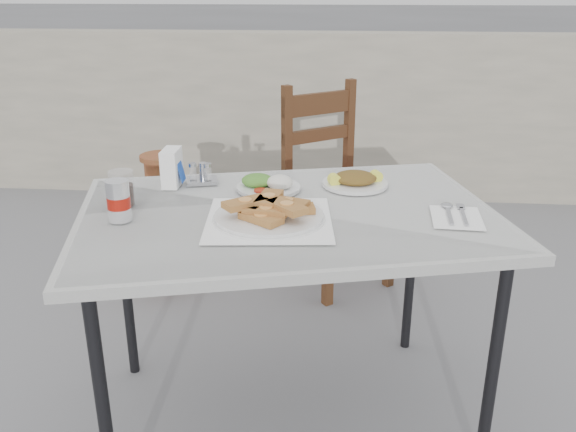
# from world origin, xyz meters

# --- Properties ---
(ground) EXTENTS (80.00, 80.00, 0.00)m
(ground) POSITION_xyz_m (0.00, 0.00, 0.00)
(ground) COLOR #5E5E60
(ground) RESTS_ON ground
(cafe_table) EXTENTS (1.56, 1.24, 0.84)m
(cafe_table) POSITION_xyz_m (-0.15, -0.11, 0.78)
(cafe_table) COLOR black
(cafe_table) RESTS_ON ground
(pide_plate) EXTENTS (0.43, 0.43, 0.08)m
(pide_plate) POSITION_xyz_m (-0.20, -0.21, 0.87)
(pide_plate) COLOR white
(pide_plate) RESTS_ON cafe_table
(salad_rice_plate) EXTENTS (0.23, 0.23, 0.06)m
(salad_rice_plate) POSITION_xyz_m (-0.24, 0.09, 0.86)
(salad_rice_plate) COLOR silver
(salad_rice_plate) RESTS_ON cafe_table
(salad_chopped_plate) EXTENTS (0.24, 0.24, 0.05)m
(salad_chopped_plate) POSITION_xyz_m (0.08, 0.17, 0.86)
(salad_chopped_plate) COLOR silver
(salad_chopped_plate) RESTS_ON cafe_table
(soda_can) EXTENTS (0.07, 0.07, 0.13)m
(soda_can) POSITION_xyz_m (-0.67, -0.25, 0.90)
(soda_can) COLOR silver
(soda_can) RESTS_ON cafe_table
(cola_glass) EXTENTS (0.08, 0.08, 0.12)m
(cola_glass) POSITION_xyz_m (-0.71, -0.12, 0.89)
(cola_glass) COLOR white
(cola_glass) RESTS_ON cafe_table
(napkin_holder) EXTENTS (0.07, 0.12, 0.14)m
(napkin_holder) POSITION_xyz_m (-0.59, 0.10, 0.90)
(napkin_holder) COLOR white
(napkin_holder) RESTS_ON cafe_table
(condiment_caddy) EXTENTS (0.13, 0.12, 0.08)m
(condiment_caddy) POSITION_xyz_m (-0.49, 0.15, 0.86)
(condiment_caddy) COLOR #ADAEB4
(condiment_caddy) RESTS_ON cafe_table
(cutlery_napkin) EXTENTS (0.17, 0.22, 0.02)m
(cutlery_napkin) POSITION_xyz_m (0.40, -0.12, 0.84)
(cutlery_napkin) COLOR white
(cutlery_napkin) RESTS_ON cafe_table
(chair) EXTENTS (0.65, 0.65, 1.05)m
(chair) POSITION_xyz_m (-0.01, 1.06, 0.54)
(chair) COLOR #38240F
(chair) RESTS_ON ground
(terracotta_urn) EXTENTS (0.41, 0.41, 0.72)m
(terracotta_urn) POSITION_xyz_m (-0.89, 0.93, 0.33)
(terracotta_urn) COLOR brown
(terracotta_urn) RESTS_ON ground
(back_wall) EXTENTS (6.00, 0.25, 1.20)m
(back_wall) POSITION_xyz_m (0.00, 2.50, 0.60)
(back_wall) COLOR #A99F8C
(back_wall) RESTS_ON ground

